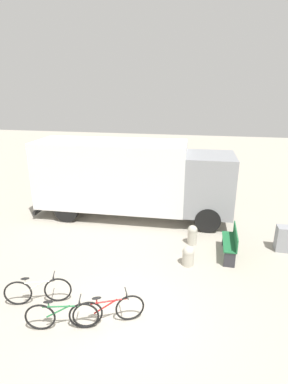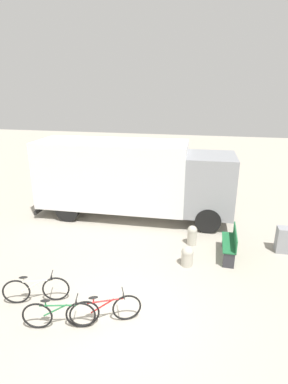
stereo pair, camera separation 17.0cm
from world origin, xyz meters
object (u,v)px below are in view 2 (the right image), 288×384
(park_bench, at_px, (231,243))
(bollard_near_bench, at_px, (187,255))
(bicycle_near, at_px, (36,290))
(bicycle_middle, at_px, (59,315))
(delivery_truck, at_px, (131,176))
(bicycle_far, at_px, (106,310))
(bollard_far_bench, at_px, (192,234))
(utility_box, at_px, (286,240))

(park_bench, relative_size, bollard_near_bench, 2.24)
(bicycle_near, bearing_deg, bicycle_middle, -54.15)
(delivery_truck, distance_m, bicycle_far, 6.37)
(park_bench, relative_size, bollard_far_bench, 2.06)
(bicycle_near, relative_size, bicycle_middle, 0.98)
(bicycle_far, bearing_deg, utility_box, 17.97)
(bicycle_middle, relative_size, bollard_near_bench, 2.51)
(bicycle_middle, bearing_deg, bicycle_far, 6.93)
(bicycle_near, height_order, bicycle_middle, same)
(delivery_truck, distance_m, bicycle_near, 6.06)
(bicycle_far, xyz_separation_m, bollard_near_bench, (1.66, 2.83, -0.03))
(delivery_truck, height_order, bicycle_middle, delivery_truck)
(delivery_truck, relative_size, park_bench, 5.57)
(park_bench, relative_size, utility_box, 1.68)
(utility_box, bearing_deg, bicycle_far, -137.90)
(utility_box, bearing_deg, park_bench, -158.20)
(park_bench, distance_m, bicycle_near, 5.95)
(bicycle_far, bearing_deg, park_bench, 26.30)
(delivery_truck, height_order, bicycle_near, delivery_truck)
(bollard_far_bench, relative_size, utility_box, 0.82)
(bicycle_near, bearing_deg, bollard_far_bench, 27.38)
(park_bench, height_order, utility_box, park_bench)
(bollard_far_bench, bearing_deg, delivery_truck, 144.11)
(bicycle_far, height_order, bollard_near_bench, bicycle_far)
(park_bench, relative_size, bicycle_near, 0.92)
(park_bench, bearing_deg, bicycle_far, 141.30)
(park_bench, bearing_deg, bollard_far_bench, 66.39)
(bicycle_middle, distance_m, bollard_far_bench, 5.31)
(park_bench, xyz_separation_m, bollard_near_bench, (-1.33, -0.79, -0.18))
(park_bench, relative_size, bicycle_middle, 0.89)
(utility_box, bearing_deg, bollard_near_bench, -154.27)
(utility_box, bearing_deg, bicycle_near, -149.38)
(park_bench, distance_m, bicycle_middle, 5.63)
(bicycle_far, bearing_deg, bicycle_near, 146.41)
(bicycle_near, relative_size, bollard_far_bench, 2.25)
(delivery_truck, xyz_separation_m, bicycle_far, (0.96, -6.13, -1.40))
(delivery_truck, bearing_deg, bicycle_middle, -91.76)
(bicycle_middle, xyz_separation_m, bollard_near_bench, (2.65, 3.20, -0.03))
(delivery_truck, height_order, bicycle_far, delivery_truck)
(bicycle_middle, bearing_deg, bollard_far_bench, 45.65)
(delivery_truck, bearing_deg, park_bench, -34.05)
(bicycle_near, distance_m, bollard_far_bench, 5.35)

